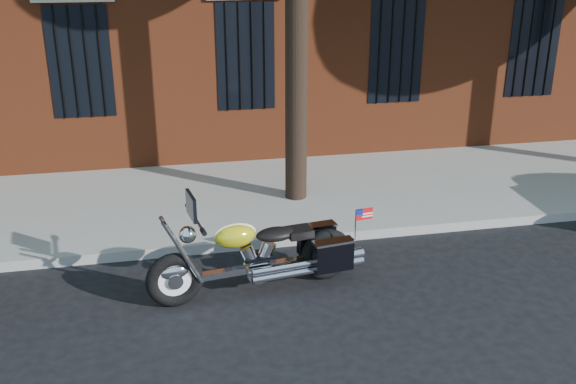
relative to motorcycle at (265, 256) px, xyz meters
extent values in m
plane|color=black|center=(0.52, -0.10, -0.48)|extent=(120.00, 120.00, 0.00)
cube|color=gray|center=(0.52, 1.28, -0.41)|extent=(40.00, 0.16, 0.15)
cube|color=gray|center=(0.52, 3.16, -0.41)|extent=(40.00, 3.60, 0.15)
cube|color=black|center=(0.52, 5.01, 1.72)|extent=(1.10, 0.14, 2.00)
cylinder|color=black|center=(0.52, 4.93, 1.72)|extent=(0.04, 0.04, 2.00)
cylinder|color=black|center=(1.02, 2.80, 2.02)|extent=(0.36, 0.36, 5.00)
torus|color=black|center=(-1.13, -0.16, -0.12)|extent=(0.72, 0.26, 0.70)
torus|color=black|center=(0.85, 0.13, -0.12)|extent=(0.72, 0.26, 0.70)
cylinder|color=white|center=(-1.13, -0.16, -0.12)|extent=(0.53, 0.14, 0.53)
cylinder|color=white|center=(0.85, 0.13, -0.12)|extent=(0.53, 0.14, 0.53)
ellipsoid|color=white|center=(-1.13, -0.16, -0.02)|extent=(0.39, 0.19, 0.20)
ellipsoid|color=gold|center=(0.85, 0.13, 0.00)|extent=(0.39, 0.20, 0.20)
cube|color=white|center=(-0.14, -0.02, -0.15)|extent=(1.57, 0.34, 0.08)
cylinder|color=white|center=(-0.09, -0.01, -0.17)|extent=(0.36, 0.24, 0.34)
cylinder|color=white|center=(0.46, -0.12, -0.16)|extent=(1.31, 0.29, 0.09)
ellipsoid|color=gold|center=(-0.37, -0.05, 0.34)|extent=(0.56, 0.37, 0.30)
ellipsoid|color=black|center=(0.15, 0.03, 0.27)|extent=(0.55, 0.37, 0.16)
cube|color=black|center=(0.77, 0.40, -0.01)|extent=(0.52, 0.24, 0.40)
cube|color=black|center=(0.85, -0.14, -0.01)|extent=(0.52, 0.24, 0.40)
cylinder|color=white|center=(-0.84, -0.12, 0.63)|extent=(0.16, 0.82, 0.04)
sphere|color=white|center=(-0.94, -0.14, 0.44)|extent=(0.24, 0.24, 0.21)
cube|color=black|center=(-0.88, -0.13, 0.80)|extent=(0.10, 0.42, 0.29)
cube|color=red|center=(1.25, -0.13, 0.52)|extent=(0.23, 0.05, 0.15)
camera|label=1|loc=(-1.20, -7.15, 3.58)|focal=40.00mm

